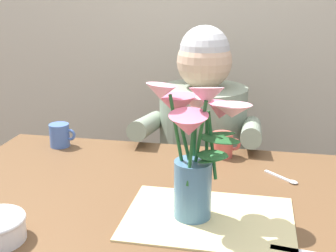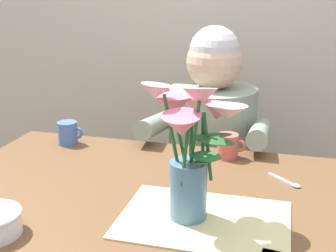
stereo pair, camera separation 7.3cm
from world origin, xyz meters
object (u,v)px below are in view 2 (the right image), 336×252
Objects in this scene: flower_vase at (191,143)px; coffee_cup at (68,133)px; seated_person at (211,170)px; tea_cup at (228,146)px.

coffee_cup is (-0.53, 0.41, -0.15)m from flower_vase.
seated_person is 12.20× the size of coffee_cup.
tea_cup is at bearing 85.27° from flower_vase.
flower_vase is 3.62× the size of tea_cup.
seated_person reaches higher than tea_cup.
tea_cup is (0.10, -0.30, 0.22)m from seated_person.
flower_vase is 0.45m from tea_cup.
seated_person is 0.59m from coffee_cup.
coffee_cup is 1.00× the size of tea_cup.
coffee_cup is at bearing -149.44° from seated_person.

